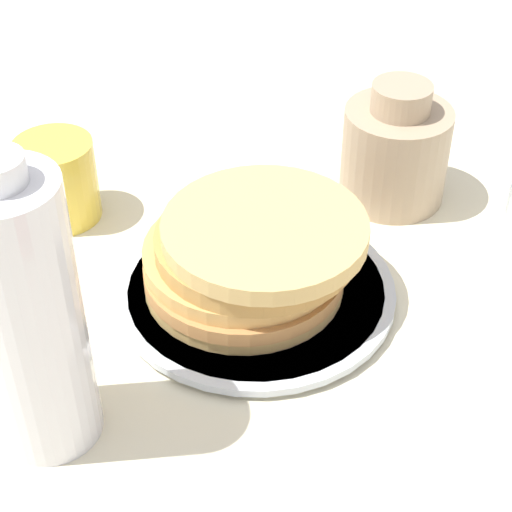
% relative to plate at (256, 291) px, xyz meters
% --- Properties ---
extents(ground_plane, '(4.00, 4.00, 0.00)m').
position_rel_plate_xyz_m(ground_plane, '(-0.01, -0.01, -0.01)').
color(ground_plane, beige).
extents(plate, '(0.25, 0.25, 0.01)m').
position_rel_plate_xyz_m(plate, '(0.00, 0.00, 0.00)').
color(plate, silver).
rests_on(plate, ground_plane).
extents(pancake_stack, '(0.19, 0.18, 0.07)m').
position_rel_plate_xyz_m(pancake_stack, '(-0.00, 0.00, 0.04)').
color(pancake_stack, tan).
rests_on(pancake_stack, plate).
extents(juice_glass, '(0.08, 0.08, 0.08)m').
position_rel_plate_xyz_m(juice_glass, '(-0.19, 0.14, 0.03)').
color(juice_glass, yellow).
rests_on(juice_glass, ground_plane).
extents(cream_jug, '(0.11, 0.11, 0.13)m').
position_rel_plate_xyz_m(cream_jug, '(0.15, 0.15, 0.05)').
color(cream_jug, tan).
rests_on(cream_jug, ground_plane).
extents(water_bottle_near, '(0.08, 0.08, 0.24)m').
position_rel_plate_xyz_m(water_bottle_near, '(-0.16, -0.14, 0.11)').
color(water_bottle_near, white).
rests_on(water_bottle_near, ground_plane).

